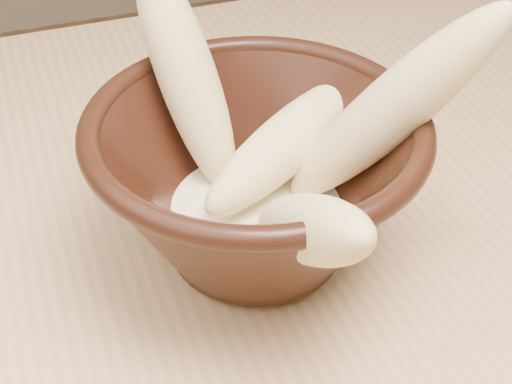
# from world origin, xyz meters

# --- Properties ---
(table) EXTENTS (1.20, 0.80, 0.75)m
(table) POSITION_xyz_m (0.00, 0.00, 0.67)
(table) COLOR tan
(table) RESTS_ON ground
(bowl) EXTENTS (0.22, 0.22, 0.12)m
(bowl) POSITION_xyz_m (-0.07, -0.01, 0.82)
(bowl) COLOR black
(bowl) RESTS_ON table
(milk_puddle) EXTENTS (0.12, 0.12, 0.02)m
(milk_puddle) POSITION_xyz_m (-0.07, -0.01, 0.79)
(milk_puddle) COLOR #F8EBC7
(milk_puddle) RESTS_ON bowl
(banana_upright) EXTENTS (0.07, 0.13, 0.17)m
(banana_upright) POSITION_xyz_m (-0.09, 0.06, 0.87)
(banana_upright) COLOR #DCCE82
(banana_upright) RESTS_ON bowl
(banana_right) EXTENTS (0.15, 0.11, 0.17)m
(banana_right) POSITION_xyz_m (0.01, -0.03, 0.87)
(banana_right) COLOR #DCCE82
(banana_right) RESTS_ON bowl
(banana_across) EXTENTS (0.17, 0.12, 0.06)m
(banana_across) POSITION_xyz_m (-0.03, 0.01, 0.83)
(banana_across) COLOR #DCCE82
(banana_across) RESTS_ON bowl
(banana_front) EXTENTS (0.04, 0.15, 0.12)m
(banana_front) POSITION_xyz_m (-0.06, -0.09, 0.84)
(banana_front) COLOR #DCCE82
(banana_front) RESTS_ON bowl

